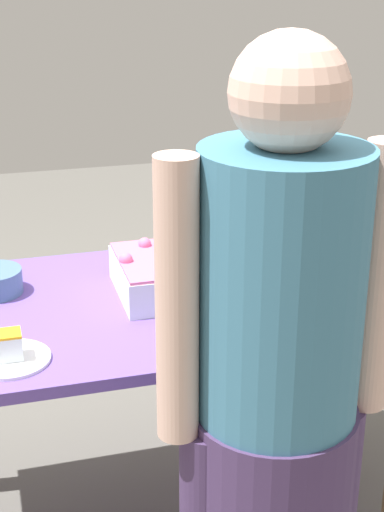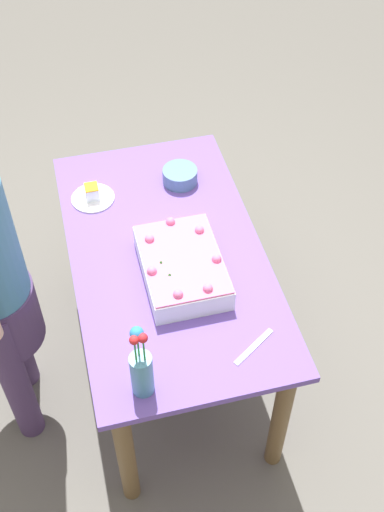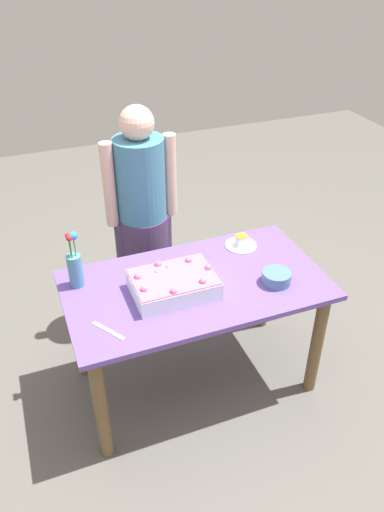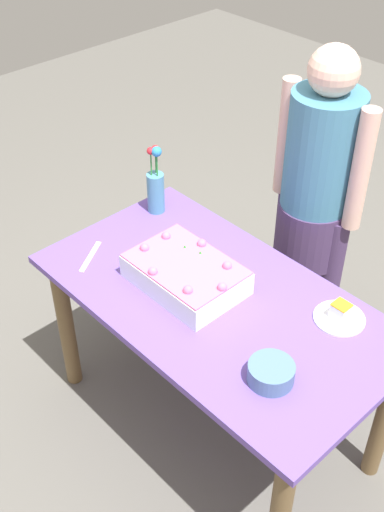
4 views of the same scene
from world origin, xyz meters
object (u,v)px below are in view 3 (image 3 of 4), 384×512
at_px(serving_plate_with_slice, 241,243).
at_px(flower_vase, 75,266).
at_px(sheet_cake, 174,284).
at_px(cake_knife, 108,331).
at_px(fruit_bowl, 276,278).
at_px(person_standing, 142,208).

xyz_separation_m(serving_plate_with_slice, flower_vase, (-0.96, -0.03, 0.10)).
height_order(sheet_cake, flower_vase, flower_vase).
height_order(sheet_cake, cake_knife, sheet_cake).
xyz_separation_m(serving_plate_with_slice, fruit_bowl, (0.02, -0.39, 0.01)).
xyz_separation_m(fruit_bowl, person_standing, (-0.49, 0.83, 0.09)).
distance_m(sheet_cake, flower_vase, 0.52).
xyz_separation_m(serving_plate_with_slice, person_standing, (-0.47, 0.44, 0.10)).
xyz_separation_m(sheet_cake, cake_knife, (-0.38, -0.17, -0.05)).
relative_size(sheet_cake, serving_plate_with_slice, 2.29).
height_order(fruit_bowl, person_standing, person_standing).
distance_m(cake_knife, person_standing, 0.98).
distance_m(serving_plate_with_slice, flower_vase, 0.97).
height_order(cake_knife, person_standing, person_standing).
distance_m(serving_plate_with_slice, cake_knife, 1.00).
relative_size(sheet_cake, cake_knife, 2.16).
bearing_deg(flower_vase, fruit_bowl, -20.09).
xyz_separation_m(cake_knife, flower_vase, (-0.07, 0.41, 0.12)).
relative_size(serving_plate_with_slice, cake_knife, 0.95).
distance_m(sheet_cake, cake_knife, 0.42).
height_order(flower_vase, person_standing, person_standing).
distance_m(sheet_cake, serving_plate_with_slice, 0.58).
relative_size(sheet_cake, fruit_bowl, 2.78).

